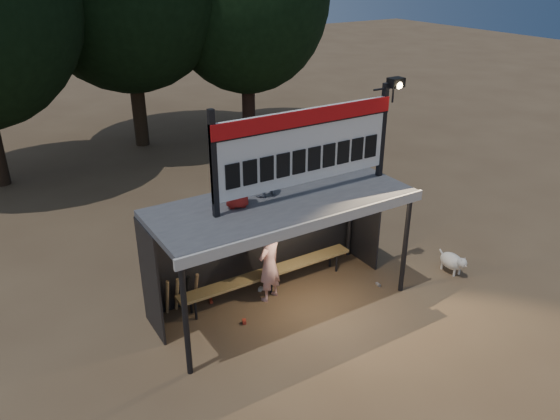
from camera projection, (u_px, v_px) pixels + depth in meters
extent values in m
plane|color=#503C28|center=(282.00, 303.00, 11.12)|extent=(80.00, 80.00, 0.00)
imported|color=white|center=(269.00, 264.00, 10.97)|extent=(0.68, 0.57, 1.60)
imported|color=slate|center=(262.00, 171.00, 10.10)|extent=(0.53, 0.44, 1.01)
imported|color=#A31E19|center=(236.00, 178.00, 9.62)|extent=(0.61, 0.48, 1.10)
cube|color=#414144|center=(282.00, 203.00, 10.16)|extent=(5.00, 2.00, 0.12)
cube|color=beige|center=(313.00, 226.00, 9.40)|extent=(5.10, 0.06, 0.20)
cylinder|color=black|center=(186.00, 319.00, 8.82)|extent=(0.10, 0.10, 2.20)
cylinder|color=black|center=(405.00, 244.00, 11.10)|extent=(0.10, 0.10, 2.20)
cylinder|color=black|center=(148.00, 270.00, 10.21)|extent=(0.10, 0.10, 2.20)
cylinder|color=black|center=(350.00, 212.00, 12.49)|extent=(0.10, 0.10, 2.20)
cube|color=black|center=(257.00, 236.00, 11.43)|extent=(5.00, 0.04, 2.20)
cube|color=black|center=(150.00, 281.00, 9.85)|extent=(0.04, 1.00, 2.20)
cube|color=black|center=(365.00, 218.00, 12.23)|extent=(0.04, 1.00, 2.20)
cylinder|color=black|center=(256.00, 190.00, 10.98)|extent=(5.00, 0.06, 0.06)
cube|color=black|center=(214.00, 165.00, 9.09)|extent=(0.10, 0.10, 1.90)
cube|color=black|center=(382.00, 131.00, 10.85)|extent=(0.10, 0.10, 1.90)
cube|color=silver|center=(305.00, 147.00, 9.97)|extent=(3.80, 0.08, 1.40)
cube|color=red|center=(308.00, 117.00, 9.70)|extent=(3.80, 0.04, 0.28)
cube|color=black|center=(308.00, 126.00, 9.76)|extent=(3.80, 0.02, 0.03)
cube|color=black|center=(233.00, 176.00, 9.31)|extent=(0.27, 0.03, 0.45)
cube|color=black|center=(250.00, 172.00, 9.47)|extent=(0.27, 0.03, 0.45)
cube|color=black|center=(267.00, 169.00, 9.64)|extent=(0.27, 0.03, 0.45)
cube|color=black|center=(283.00, 165.00, 9.80)|extent=(0.27, 0.03, 0.45)
cube|color=black|center=(299.00, 162.00, 9.96)|extent=(0.27, 0.03, 0.45)
cube|color=black|center=(314.00, 159.00, 10.12)|extent=(0.27, 0.03, 0.45)
cube|color=black|center=(329.00, 155.00, 10.28)|extent=(0.27, 0.03, 0.45)
cube|color=black|center=(343.00, 152.00, 10.44)|extent=(0.27, 0.03, 0.45)
cube|color=black|center=(357.00, 149.00, 10.61)|extent=(0.27, 0.03, 0.45)
cube|color=black|center=(371.00, 146.00, 10.77)|extent=(0.27, 0.03, 0.45)
cylinder|color=black|center=(384.00, 89.00, 10.47)|extent=(0.50, 0.04, 0.04)
cylinder|color=black|center=(393.00, 95.00, 10.65)|extent=(0.04, 0.04, 0.30)
cube|color=black|center=(396.00, 82.00, 10.51)|extent=(0.30, 0.22, 0.18)
sphere|color=#FFD88C|center=(399.00, 85.00, 10.45)|extent=(0.14, 0.14, 0.14)
cube|color=olive|center=(268.00, 272.00, 11.36)|extent=(4.00, 0.35, 0.06)
cylinder|color=black|center=(196.00, 310.00, 10.55)|extent=(0.05, 0.05, 0.45)
cylinder|color=black|center=(191.00, 303.00, 10.74)|extent=(0.05, 0.05, 0.45)
cylinder|color=black|center=(271.00, 284.00, 11.36)|extent=(0.05, 0.05, 0.45)
cylinder|color=black|center=(265.00, 279.00, 11.54)|extent=(0.05, 0.05, 0.45)
cylinder|color=black|center=(336.00, 262.00, 12.17)|extent=(0.05, 0.05, 0.45)
cylinder|color=black|center=(330.00, 258.00, 12.35)|extent=(0.05, 0.05, 0.45)
cylinder|color=#2F2115|center=(137.00, 89.00, 19.57)|extent=(0.50, 0.50, 4.18)
cylinder|color=#311E16|center=(248.00, 90.00, 20.84)|extent=(0.50, 0.50, 3.52)
ellipsoid|color=silver|center=(452.00, 261.00, 12.13)|extent=(0.36, 0.58, 0.36)
sphere|color=silver|center=(462.00, 263.00, 11.88)|extent=(0.22, 0.22, 0.22)
cone|color=beige|center=(465.00, 266.00, 11.81)|extent=(0.10, 0.10, 0.10)
cone|color=beige|center=(462.00, 260.00, 11.80)|extent=(0.06, 0.06, 0.07)
cone|color=beige|center=(465.00, 259.00, 11.85)|extent=(0.06, 0.06, 0.07)
cylinder|color=white|center=(454.00, 273.00, 12.03)|extent=(0.05, 0.05, 0.18)
cylinder|color=white|center=(459.00, 271.00, 12.11)|extent=(0.05, 0.05, 0.18)
cylinder|color=beige|center=(442.00, 265.00, 12.31)|extent=(0.05, 0.05, 0.18)
cylinder|color=beige|center=(447.00, 264.00, 12.39)|extent=(0.05, 0.05, 0.18)
cylinder|color=beige|center=(442.00, 253.00, 12.34)|extent=(0.04, 0.16, 0.14)
cylinder|color=olive|center=(167.00, 297.00, 10.57)|extent=(0.07, 0.27, 0.84)
cylinder|color=#A17F4B|center=(177.00, 294.00, 10.66)|extent=(0.07, 0.30, 0.83)
cylinder|color=black|center=(186.00, 291.00, 10.76)|extent=(0.08, 0.33, 0.83)
cylinder|color=#977046|center=(196.00, 288.00, 10.85)|extent=(0.08, 0.35, 0.82)
cube|color=#AE2F1D|center=(244.00, 322.00, 10.51)|extent=(0.10, 0.12, 0.08)
cylinder|color=#A3A2A7|center=(378.00, 285.00, 11.70)|extent=(0.08, 0.13, 0.07)
cube|color=beige|center=(260.00, 289.00, 11.53)|extent=(0.12, 0.11, 0.08)
cylinder|color=#AC311D|center=(211.00, 301.00, 11.14)|extent=(0.10, 0.13, 0.07)
cube|color=silver|center=(272.00, 280.00, 11.86)|extent=(0.12, 0.12, 0.08)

